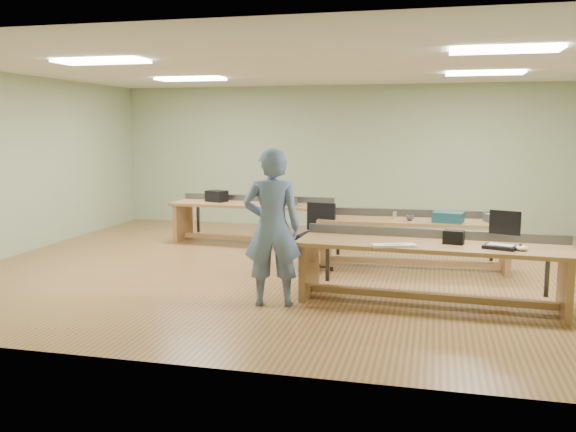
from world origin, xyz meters
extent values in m
plane|color=olive|center=(0.00, 0.00, 0.00)|extent=(10.00, 10.00, 0.00)
plane|color=silver|center=(0.00, 0.00, 3.00)|extent=(10.00, 10.00, 0.00)
cube|color=#92A87F|center=(0.00, 4.00, 1.50)|extent=(10.00, 0.04, 3.00)
cube|color=#92A87F|center=(0.00, -4.00, 1.50)|extent=(10.00, 0.04, 3.00)
cube|color=#92A87F|center=(-5.00, 0.00, 1.50)|extent=(0.04, 8.00, 3.00)
cube|color=white|center=(-2.50, -1.50, 2.97)|extent=(1.20, 0.50, 0.03)
cube|color=white|center=(-2.50, 1.50, 2.97)|extent=(1.20, 0.50, 0.03)
cube|color=white|center=(2.50, -1.50, 2.97)|extent=(1.20, 0.50, 0.03)
cube|color=white|center=(2.50, 1.50, 2.97)|extent=(1.20, 0.50, 0.03)
cube|color=#B3854B|center=(1.77, -1.53, 0.72)|extent=(3.23, 1.02, 0.05)
cube|color=#B3854B|center=(0.28, -1.45, 0.35)|extent=(0.12, 0.75, 0.70)
cube|color=#B3854B|center=(3.26, -1.61, 0.35)|extent=(0.12, 0.75, 0.70)
cube|color=#B3854B|center=(1.77, -1.53, 0.10)|extent=(2.89, 0.25, 0.08)
cube|color=#4B4E52|center=(1.79, -1.14, 0.81)|extent=(3.19, 0.25, 0.11)
cube|color=#B3854B|center=(1.50, 0.35, 0.72)|extent=(2.88, 0.88, 0.05)
cube|color=#B3854B|center=(0.18, 0.30, 0.35)|extent=(0.11, 0.66, 0.70)
cube|color=#B3854B|center=(2.83, 0.41, 0.35)|extent=(0.11, 0.66, 0.70)
cube|color=#B3854B|center=(1.50, 0.35, 0.10)|extent=(2.55, 0.20, 0.08)
cube|color=#4B4E52|center=(1.49, 0.69, 0.81)|extent=(2.85, 0.20, 0.11)
cube|color=#B3854B|center=(-1.46, 1.69, 0.72)|extent=(2.98, 0.95, 0.05)
cube|color=#B3854B|center=(-2.83, 1.76, 0.35)|extent=(0.12, 0.69, 0.70)
cube|color=#B3854B|center=(-0.09, 1.61, 0.35)|extent=(0.12, 0.69, 0.70)
cube|color=#B3854B|center=(-1.46, 1.69, 0.10)|extent=(2.65, 0.25, 0.08)
cube|color=#4B4E52|center=(-1.44, 2.04, 0.81)|extent=(2.95, 0.24, 0.11)
imported|color=slate|center=(-0.07, -1.98, 0.94)|extent=(0.77, 0.60, 1.88)
cube|color=black|center=(2.54, -1.64, 0.77)|extent=(0.43, 0.39, 0.04)
cube|color=black|center=(2.59, -1.51, 1.03)|extent=(0.34, 0.14, 0.28)
cube|color=silver|center=(1.35, -1.83, 0.76)|extent=(0.53, 0.32, 0.03)
ellipsoid|color=white|center=(2.76, -1.72, 0.78)|extent=(0.18, 0.19, 0.06)
cube|color=black|center=(2.03, -1.49, 0.83)|extent=(0.26, 0.19, 0.16)
cylinder|color=black|center=(0.09, -0.10, 0.25)|extent=(0.07, 0.07, 0.49)
cube|color=black|center=(0.09, -0.10, 0.51)|extent=(0.55, 0.55, 0.07)
cube|color=black|center=(0.13, 0.12, 0.78)|extent=(0.45, 0.14, 0.42)
cylinder|color=black|center=(0.09, -0.10, 0.03)|extent=(0.63, 0.63, 0.07)
cube|color=#164248|center=(2.00, 0.23, 0.82)|extent=(0.48, 0.39, 0.15)
cube|color=#3E3E41|center=(2.74, 0.44, 0.81)|extent=(0.50, 0.39, 0.12)
imported|color=#3E3E41|center=(1.45, 0.26, 0.80)|extent=(0.14, 0.14, 0.09)
cylinder|color=silver|center=(1.21, 0.38, 0.81)|extent=(0.08, 0.08, 0.11)
cube|color=black|center=(-2.16, 1.80, 0.85)|extent=(0.44, 0.38, 0.21)
cube|color=#3E3E41|center=(-0.76, 1.60, 0.81)|extent=(0.35, 0.30, 0.12)
camera|label=1|loc=(1.79, -8.85, 2.11)|focal=38.00mm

